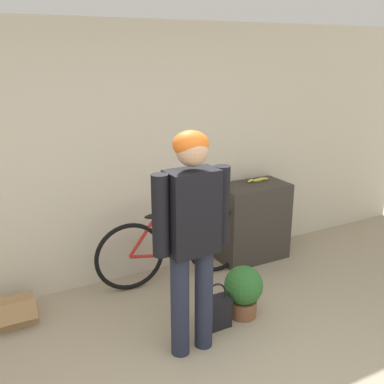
% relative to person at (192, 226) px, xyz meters
% --- Properties ---
extents(wall_back, '(8.00, 0.07, 2.60)m').
position_rel_person_xyz_m(wall_back, '(-0.06, 1.45, 0.23)').
color(wall_back, beige).
rests_on(wall_back, ground_plane).
extents(side_shelf, '(0.79, 0.45, 0.89)m').
position_rel_person_xyz_m(side_shelf, '(1.40, 1.18, -0.63)').
color(side_shelf, '#38332D').
rests_on(side_shelf, ground_plane).
extents(person, '(0.63, 0.26, 1.78)m').
position_rel_person_xyz_m(person, '(0.00, 0.00, 0.00)').
color(person, '#23283D').
rests_on(person, ground_plane).
extents(bicycle, '(1.68, 0.46, 0.78)m').
position_rel_person_xyz_m(bicycle, '(0.39, 1.10, -0.69)').
color(bicycle, black).
rests_on(bicycle, ground_plane).
extents(banana, '(0.30, 0.08, 0.04)m').
position_rel_person_xyz_m(banana, '(1.51, 1.25, -0.16)').
color(banana, '#EAD64C').
rests_on(banana, side_shelf).
extents(handbag, '(0.25, 0.15, 0.42)m').
position_rel_person_xyz_m(handbag, '(0.32, 0.17, -0.92)').
color(handbag, black).
rests_on(handbag, ground_plane).
extents(cardboard_box, '(0.41, 0.38, 0.23)m').
position_rel_person_xyz_m(cardboard_box, '(-1.23, 1.09, -0.98)').
color(cardboard_box, '#A87F51').
rests_on(cardboard_box, ground_plane).
extents(potted_plant, '(0.35, 0.35, 0.48)m').
position_rel_person_xyz_m(potted_plant, '(0.63, 0.21, -0.81)').
color(potted_plant, brown).
rests_on(potted_plant, ground_plane).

